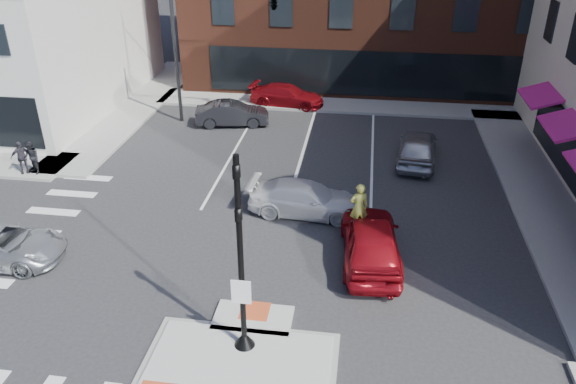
% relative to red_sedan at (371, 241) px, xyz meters
% --- Properties ---
extents(ground, '(120.00, 120.00, 0.00)m').
position_rel_red_sedan_xyz_m(ground, '(-3.50, -5.33, -0.84)').
color(ground, '#28282B').
rests_on(ground, ground).
extents(refuge_island, '(5.40, 4.65, 0.13)m').
position_rel_red_sedan_xyz_m(refuge_island, '(-3.50, -5.59, -0.79)').
color(refuge_island, gray).
rests_on(refuge_island, ground).
extents(sidewalk_nw, '(23.50, 20.50, 0.15)m').
position_rel_red_sedan_xyz_m(sidewalk_nw, '(-20.26, 9.95, -0.77)').
color(sidewalk_nw, gray).
rests_on(sidewalk_nw, ground).
extents(sidewalk_e, '(3.00, 24.00, 0.15)m').
position_rel_red_sedan_xyz_m(sidewalk_e, '(7.30, 4.67, -0.77)').
color(sidewalk_e, gray).
rests_on(sidewalk_e, ground).
extents(sidewalk_n, '(26.00, 3.00, 0.15)m').
position_rel_red_sedan_xyz_m(sidewalk_n, '(-0.50, 16.67, -0.77)').
color(sidewalk_n, gray).
rests_on(sidewalk_n, ground).
extents(signal_pole, '(0.60, 0.60, 5.98)m').
position_rel_red_sedan_xyz_m(signal_pole, '(-3.50, -4.94, 1.51)').
color(signal_pole, black).
rests_on(signal_pole, refuge_island).
extents(mast_arm_signal, '(6.10, 2.24, 8.00)m').
position_rel_red_sedan_xyz_m(mast_arm_signal, '(-6.97, 12.67, 5.36)').
color(mast_arm_signal, black).
rests_on(mast_arm_signal, ground).
extents(red_sedan, '(2.38, 5.09, 1.69)m').
position_rel_red_sedan_xyz_m(red_sedan, '(0.00, 0.00, 0.00)').
color(red_sedan, maroon).
rests_on(red_sedan, ground).
extents(white_pickup, '(4.73, 2.12, 1.35)m').
position_rel_red_sedan_xyz_m(white_pickup, '(-2.67, 3.04, -0.17)').
color(white_pickup, silver).
rests_on(white_pickup, ground).
extents(bg_car_dark, '(4.30, 2.19, 1.35)m').
position_rel_red_sedan_xyz_m(bg_car_dark, '(-7.93, 12.43, -0.17)').
color(bg_car_dark, '#27272C').
rests_on(bg_car_dark, ground).
extents(bg_car_silver, '(2.32, 4.71, 1.55)m').
position_rel_red_sedan_xyz_m(bg_car_silver, '(2.12, 8.84, -0.07)').
color(bg_car_silver, '#B3B5BA').
rests_on(bg_car_silver, ground).
extents(bg_car_red, '(4.75, 2.44, 1.32)m').
position_rel_red_sedan_xyz_m(bg_car_red, '(-5.34, 16.17, -0.18)').
color(bg_car_red, maroon).
rests_on(bg_car_red, ground).
extents(cyclist, '(1.15, 2.01, 2.36)m').
position_rel_red_sedan_xyz_m(cyclist, '(-0.50, 1.33, -0.05)').
color(cyclist, '#3F3F44').
rests_on(cyclist, ground).
extents(pedestrian_a, '(0.97, 0.92, 1.58)m').
position_rel_red_sedan_xyz_m(pedestrian_a, '(-15.50, 4.67, 0.10)').
color(pedestrian_a, black).
rests_on(pedestrian_a, sidewalk_nw).
extents(pedestrian_b, '(0.98, 0.79, 1.55)m').
position_rel_red_sedan_xyz_m(pedestrian_b, '(-16.00, 4.67, 0.08)').
color(pedestrian_b, '#2F2C35').
rests_on(pedestrian_b, sidewalk_nw).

